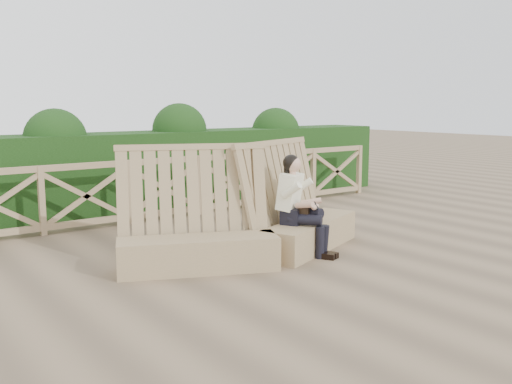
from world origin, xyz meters
TOP-DOWN VIEW (x-y plane):
  - ground at (0.00, 0.00)m, footprint 60.00×60.00m
  - bench at (-0.27, 0.43)m, footprint 3.83×1.48m
  - woman at (0.32, 0.24)m, footprint 0.62×0.88m
  - guardrail at (0.00, 3.50)m, footprint 10.10×0.09m
  - hedge at (0.00, 4.70)m, footprint 12.00×1.20m

SIDE VIEW (x-z plane):
  - ground at x=0.00m, z-range 0.00..0.00m
  - bench at x=-0.27m, z-range -0.39..1.17m
  - guardrail at x=0.00m, z-range 0.00..1.10m
  - woman at x=0.32m, z-range 0.04..1.41m
  - hedge at x=0.00m, z-range 0.00..1.50m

